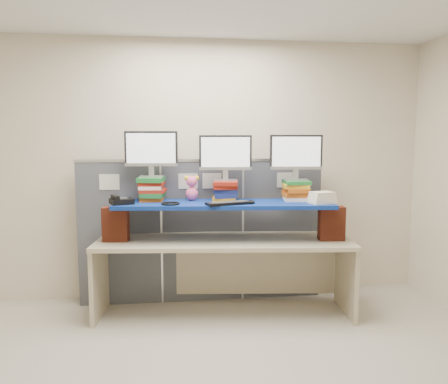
{
  "coord_description": "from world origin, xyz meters",
  "views": [
    {
      "loc": [
        -0.35,
        -2.78,
        1.72
      ],
      "look_at": [
        0.18,
        1.38,
        1.22
      ],
      "focal_mm": 35.0,
      "sensor_mm": 36.0,
      "label": 1
    }
  ],
  "objects": [
    {
      "name": "room",
      "position": [
        0.0,
        0.0,
        1.4
      ],
      "size": [
        5.0,
        4.0,
        2.8
      ],
      "color": "beige",
      "rests_on": "ground"
    },
    {
      "name": "cubicle_partition",
      "position": [
        -0.0,
        1.78,
        0.77
      ],
      "size": [
        2.6,
        0.06,
        1.53
      ],
      "color": "#464A53",
      "rests_on": "ground"
    },
    {
      "name": "desk",
      "position": [
        0.18,
        1.38,
        0.6
      ],
      "size": [
        2.55,
        0.98,
        0.76
      ],
      "rotation": [
        0.0,
        0.0,
        -0.11
      ],
      "color": "#BFB291",
      "rests_on": "ground"
    },
    {
      "name": "brick_pier_left",
      "position": [
        -0.86,
        1.44,
        0.92
      ],
      "size": [
        0.25,
        0.16,
        0.33
      ],
      "primitive_type": "cube",
      "rotation": [
        0.0,
        0.0,
        -0.11
      ],
      "color": "maroon",
      "rests_on": "desk"
    },
    {
      "name": "brick_pier_right",
      "position": [
        1.21,
        1.22,
        0.92
      ],
      "size": [
        0.25,
        0.16,
        0.33
      ],
      "primitive_type": "cube",
      "rotation": [
        0.0,
        0.0,
        -0.11
      ],
      "color": "maroon",
      "rests_on": "desk"
    },
    {
      "name": "blue_board",
      "position": [
        0.18,
        1.38,
        1.1
      ],
      "size": [
        2.14,
        0.74,
        0.04
      ],
      "primitive_type": "cube",
      "rotation": [
        0.0,
        0.0,
        -0.11
      ],
      "color": "navy",
      "rests_on": "brick_pier_left"
    },
    {
      "name": "book_stack_left",
      "position": [
        -0.52,
        1.58,
        1.24
      ],
      "size": [
        0.29,
        0.32,
        0.24
      ],
      "color": "#C15612",
      "rests_on": "blue_board"
    },
    {
      "name": "book_stack_center",
      "position": [
        0.21,
        1.5,
        1.22
      ],
      "size": [
        0.29,
        0.33,
        0.2
      ],
      "color": "orange",
      "rests_on": "blue_board"
    },
    {
      "name": "book_stack_right",
      "position": [
        0.91,
        1.43,
        1.23
      ],
      "size": [
        0.29,
        0.31,
        0.2
      ],
      "color": "white",
      "rests_on": "blue_board"
    },
    {
      "name": "monitor_left",
      "position": [
        -0.52,
        1.58,
        1.62
      ],
      "size": [
        0.52,
        0.17,
        0.45
      ],
      "rotation": [
        0.0,
        0.0,
        -0.11
      ],
      "color": "#949499",
      "rests_on": "book_stack_left"
    },
    {
      "name": "monitor_center",
      "position": [
        0.21,
        1.5,
        1.58
      ],
      "size": [
        0.52,
        0.17,
        0.45
      ],
      "rotation": [
        0.0,
        0.0,
        -0.11
      ],
      "color": "#949499",
      "rests_on": "book_stack_center"
    },
    {
      "name": "monitor_right",
      "position": [
        0.91,
        1.42,
        1.58
      ],
      "size": [
        0.52,
        0.17,
        0.45
      ],
      "rotation": [
        0.0,
        0.0,
        -0.11
      ],
      "color": "#949499",
      "rests_on": "book_stack_right"
    },
    {
      "name": "keyboard",
      "position": [
        0.21,
        1.22,
        1.14
      ],
      "size": [
        0.45,
        0.25,
        0.03
      ],
      "rotation": [
        0.0,
        0.0,
        0.27
      ],
      "color": "black",
      "rests_on": "blue_board"
    },
    {
      "name": "mouse",
      "position": [
        0.43,
        1.26,
        1.14
      ],
      "size": [
        0.09,
        0.12,
        0.03
      ],
      "primitive_type": "ellipsoid",
      "rotation": [
        0.0,
        0.0,
        0.25
      ],
      "color": "black",
      "rests_on": "blue_board"
    },
    {
      "name": "desk_phone",
      "position": [
        -0.8,
        1.39,
        1.16
      ],
      "size": [
        0.25,
        0.24,
        0.09
      ],
      "rotation": [
        0.0,
        0.0,
        0.34
      ],
      "color": "black",
      "rests_on": "blue_board"
    },
    {
      "name": "headset",
      "position": [
        -0.34,
        1.29,
        1.13
      ],
      "size": [
        0.22,
        0.22,
        0.02
      ],
      "primitive_type": "torus",
      "rotation": [
        0.0,
        0.0,
        -0.27
      ],
      "color": "black",
      "rests_on": "blue_board"
    },
    {
      "name": "plush_toy",
      "position": [
        -0.12,
        1.54,
        1.25
      ],
      "size": [
        0.15,
        0.11,
        0.25
      ],
      "rotation": [
        0.0,
        0.0,
        0.01
      ],
      "color": "#F95E91",
      "rests_on": "blue_board"
    },
    {
      "name": "binder_stack",
      "position": [
        1.1,
        1.19,
        1.18
      ],
      "size": [
        0.26,
        0.22,
        0.11
      ],
      "rotation": [
        0.0,
        0.0,
        0.2
      ],
      "color": "#EFE5CB",
      "rests_on": "blue_board"
    }
  ]
}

